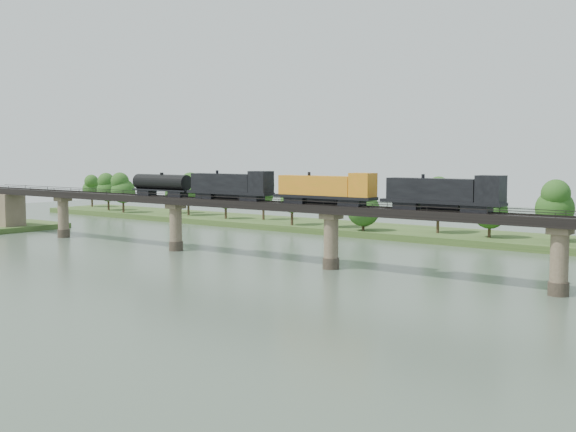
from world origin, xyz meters
The scene contains 6 objects.
ground centered at (0.00, 0.00, 0.00)m, with size 400.00×400.00×0.00m, color #3D4D3D.
far_bank centered at (0.00, 85.00, 0.80)m, with size 300.00×24.00×1.60m, color #355020.
bridge centered at (0.00, 30.00, 5.46)m, with size 236.00×30.00×11.50m.
bridge_superstructure centered at (0.00, 30.00, 11.79)m, with size 220.00×4.90×0.75m.
far_treeline centered at (-8.21, 80.52, 8.83)m, with size 289.06×17.54×13.60m.
freight_train centered at (-9.07, 30.00, 14.26)m, with size 83.93×3.27×5.78m.
Camera 1 is at (72.44, -75.64, 20.46)m, focal length 45.00 mm.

